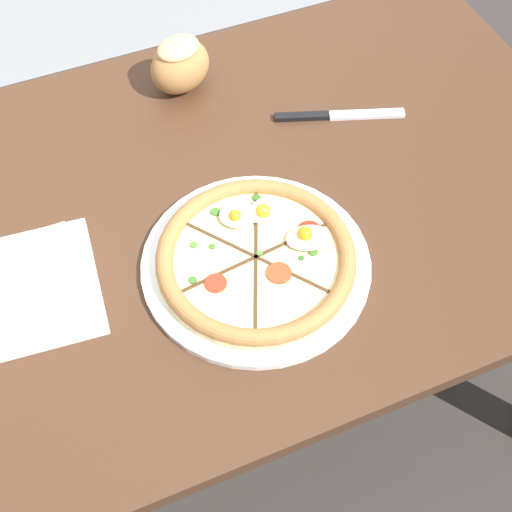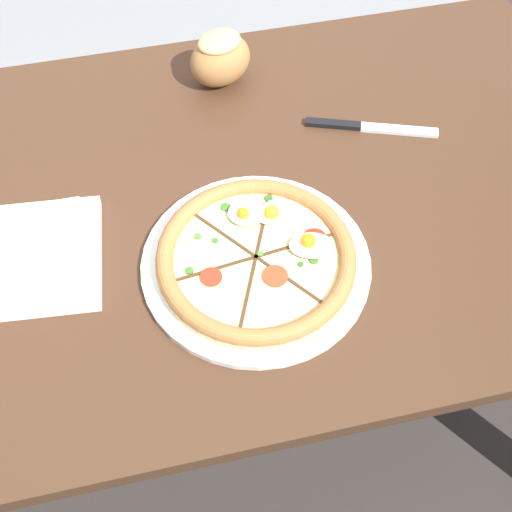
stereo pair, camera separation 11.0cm
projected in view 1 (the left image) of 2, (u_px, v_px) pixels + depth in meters
ground_plane at (207, 401)px, 1.81m from camera, size 12.00×12.00×0.00m
dining_table at (186, 249)px, 1.27m from camera, size 1.52×0.86×0.75m
pizza at (256, 259)px, 1.11m from camera, size 0.36×0.36×0.05m
napkin_folded at (14, 291)px, 1.08m from camera, size 0.27×0.24×0.04m
bread_piece_mid at (180, 64)px, 1.32m from camera, size 0.14×0.12×0.11m
knife_main at (338, 115)px, 1.32m from camera, size 0.23×0.10×0.01m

